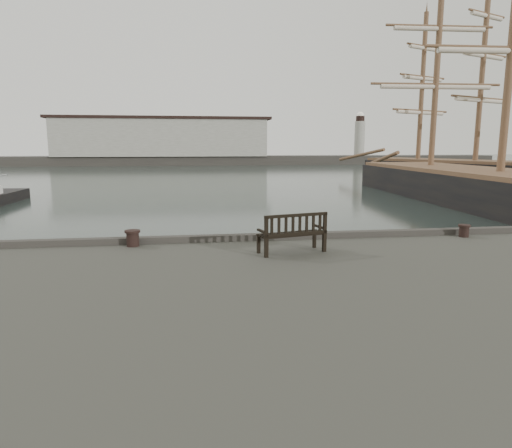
{
  "coord_description": "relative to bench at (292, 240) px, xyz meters",
  "views": [
    {
      "loc": [
        -2.11,
        -13.23,
        4.31
      ],
      "look_at": [
        -0.26,
        -0.5,
        2.1
      ],
      "focal_mm": 32.0,
      "sensor_mm": 36.0,
      "label": 1
    }
  ],
  "objects": [
    {
      "name": "breakwater",
      "position": [
        -5.04,
        93.89,
        2.41
      ],
      "size": [
        140.0,
        9.5,
        12.2
      ],
      "color": "#383530",
      "rests_on": "ground"
    },
    {
      "name": "bollard_right",
      "position": [
        5.67,
        1.29,
        -0.14
      ],
      "size": [
        0.45,
        0.45,
        0.38
      ],
      "primitive_type": "cylinder",
      "rotation": [
        0.0,
        0.0,
        -0.32
      ],
      "color": "black",
      "rests_on": "quay"
    },
    {
      "name": "tall_ship_far",
      "position": [
        28.96,
        35.86,
        -1.09
      ],
      "size": [
        16.29,
        28.33,
        24.13
      ],
      "rotation": [
        0.0,
        0.0,
        0.39
      ],
      "color": "black",
      "rests_on": "ground"
    },
    {
      "name": "bench",
      "position": [
        0.0,
        0.0,
        0.0
      ],
      "size": [
        1.87,
        1.02,
        1.02
      ],
      "rotation": [
        0.0,
        0.0,
        0.25
      ],
      "color": "black",
      "rests_on": "quay"
    },
    {
      "name": "tall_ship_main",
      "position": [
        18.95,
        17.92,
        -1.16
      ],
      "size": [
        9.65,
        37.94,
        28.18
      ],
      "rotation": [
        0.0,
        0.0,
        -0.06
      ],
      "color": "black",
      "rests_on": "ground"
    },
    {
      "name": "ground",
      "position": [
        -0.48,
        1.89,
        -1.89
      ],
      "size": [
        400.0,
        400.0,
        0.0
      ],
      "primitive_type": "plane",
      "color": "black",
      "rests_on": "ground"
    },
    {
      "name": "bollard_left",
      "position": [
        -4.2,
        1.39,
        -0.1
      ],
      "size": [
        0.43,
        0.43,
        0.45
      ],
      "primitive_type": "cylinder",
      "rotation": [
        0.0,
        0.0,
        -0.0
      ],
      "color": "black",
      "rests_on": "quay"
    }
  ]
}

